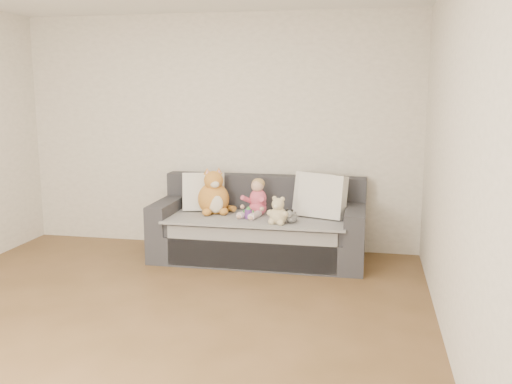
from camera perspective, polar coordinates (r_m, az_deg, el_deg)
room_shell at (r=4.48m, az=-10.80°, el=3.93°), size 5.00×5.00×5.00m
sofa at (r=6.06m, az=0.36°, el=-3.79°), size 2.20×0.94×0.85m
cushion_left at (r=6.23m, az=-5.25°, el=0.04°), size 0.49×0.31×0.43m
cushion_right_back at (r=6.02m, az=6.09°, el=-0.21°), size 0.53×0.41×0.46m
cushion_right_front at (r=5.88m, az=6.64°, el=-0.42°), size 0.53×0.37×0.46m
toddler at (r=5.95m, az=0.05°, el=-0.80°), size 0.28×0.40×0.40m
plush_cat at (r=6.06m, az=-4.23°, el=-0.40°), size 0.41×0.41×0.51m
teddy_bear at (r=5.59m, az=2.21°, el=-2.10°), size 0.22×0.17×0.28m
plush_cow at (r=5.65m, az=3.53°, el=-2.49°), size 0.12×0.19×0.15m
sippy_cup at (r=5.81m, az=-0.76°, el=-2.05°), size 0.12×0.08×0.13m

